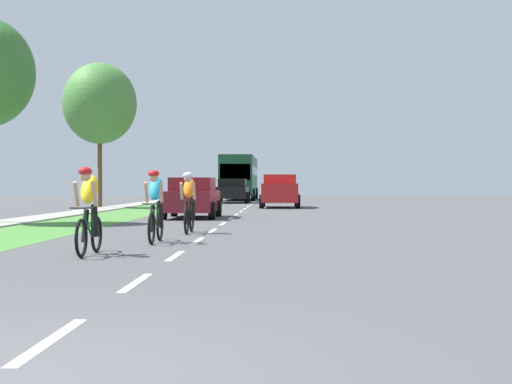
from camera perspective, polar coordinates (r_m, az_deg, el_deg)
ground_plane at (r=24.70m, az=-2.37°, el=-2.34°), size 120.00×120.00×0.00m
grass_verge at (r=25.53m, az=-13.26°, el=-2.25°), size 2.92×70.00×0.01m
sidewalk_concrete at (r=26.20m, az=-17.95°, el=-2.19°), size 1.52×70.00×0.10m
lane_markings_center at (r=28.69m, az=-1.77°, el=-1.92°), size 0.12×54.30×0.01m
cyclist_lead at (r=13.41m, az=-12.93°, el=-1.37°), size 0.42×1.72×1.58m
cyclist_trailing at (r=15.97m, az=-7.85°, el=-1.04°), size 0.42×1.72×1.58m
cyclist_distant at (r=18.94m, az=-5.26°, el=-0.78°), size 0.42×1.72×1.58m
sedan_maroon at (r=27.65m, az=-5.01°, el=-0.43°), size 1.98×4.30×1.52m
suv_red at (r=39.72m, az=1.87°, el=0.14°), size 2.15×4.70×1.79m
pickup_black at (r=49.70m, az=-1.82°, el=0.10°), size 2.22×5.10×1.64m
bus_dark_green at (r=59.36m, az=-1.29°, el=1.29°), size 2.78×11.60×3.48m
street_tree_far at (r=40.31m, az=-12.11°, el=6.76°), size 3.95×3.95×7.78m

